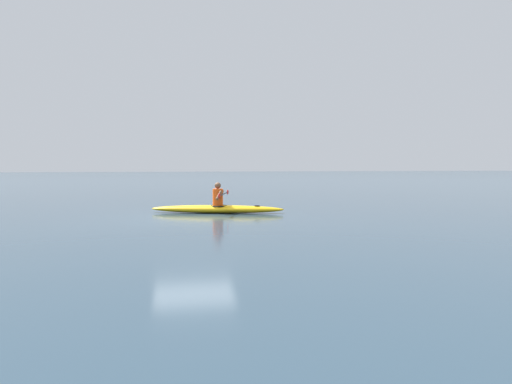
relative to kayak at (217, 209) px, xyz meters
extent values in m
plane|color=#283D4C|center=(0.82, 0.96, -0.13)|extent=(160.00, 160.00, 0.00)
ellipsoid|color=#EAB214|center=(0.00, 0.00, 0.00)|extent=(4.49, 1.71, 0.26)
torus|color=black|center=(-0.06, 0.01, 0.11)|extent=(0.69, 0.69, 0.04)
cylinder|color=black|center=(-1.30, 0.33, 0.12)|extent=(0.18, 0.18, 0.02)
cylinder|color=#E04C14|center=(-0.02, 0.01, 0.41)|extent=(0.34, 0.34, 0.55)
sphere|color=brown|center=(-0.02, 0.01, 0.79)|extent=(0.21, 0.21, 0.21)
cylinder|color=black|center=(-0.22, 0.05, 0.51)|extent=(0.51, 1.87, 0.03)
ellipsoid|color=red|center=(-0.45, -0.88, 0.51)|extent=(0.14, 0.40, 0.17)
ellipsoid|color=red|center=(0.02, 0.99, 0.51)|extent=(0.14, 0.40, 0.17)
cylinder|color=brown|center=(-0.17, -0.24, 0.48)|extent=(0.18, 0.30, 0.34)
cylinder|color=brown|center=(-0.03, 0.29, 0.48)|extent=(0.24, 0.26, 0.34)
camera|label=1|loc=(1.40, 15.31, 1.53)|focal=32.22mm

